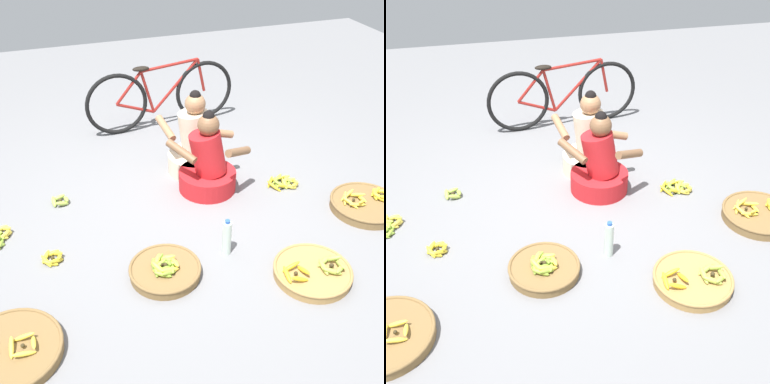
% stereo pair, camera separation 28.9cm
% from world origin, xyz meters
% --- Properties ---
extents(ground_plane, '(10.00, 10.00, 0.00)m').
position_xyz_m(ground_plane, '(0.00, 0.00, 0.00)').
color(ground_plane, slate).
extents(vendor_woman_front, '(0.72, 0.56, 0.77)m').
position_xyz_m(vendor_woman_front, '(0.32, 0.30, 0.25)').
color(vendor_woman_front, red).
rests_on(vendor_woman_front, ground).
extents(vendor_woman_behind, '(0.63, 0.52, 0.82)m').
position_xyz_m(vendor_woman_behind, '(0.32, 0.64, 0.26)').
color(vendor_woman_behind, beige).
rests_on(vendor_woman_behind, ground).
extents(bicycle_leaning, '(1.70, 0.15, 0.73)m').
position_xyz_m(bicycle_leaning, '(0.28, 1.68, 0.36)').
color(bicycle_leaning, black).
rests_on(bicycle_leaning, ground).
extents(banana_basket_near_vendor, '(0.61, 0.61, 0.15)m').
position_xyz_m(banana_basket_near_vendor, '(1.50, -0.44, 0.05)').
color(banana_basket_near_vendor, brown).
rests_on(banana_basket_near_vendor, ground).
extents(banana_basket_back_right, '(0.57, 0.57, 0.15)m').
position_xyz_m(banana_basket_back_right, '(0.64, -1.02, 0.04)').
color(banana_basket_back_right, '#A87F47').
rests_on(banana_basket_back_right, ground).
extents(banana_basket_near_bicycle, '(0.53, 0.53, 0.16)m').
position_xyz_m(banana_basket_near_bicycle, '(-0.36, -0.66, 0.05)').
color(banana_basket_near_bicycle, brown).
rests_on(banana_basket_near_bicycle, ground).
extents(banana_basket_front_left, '(0.63, 0.63, 0.15)m').
position_xyz_m(banana_basket_front_left, '(-1.44, -1.03, 0.04)').
color(banana_basket_front_left, brown).
rests_on(banana_basket_front_left, ground).
extents(loose_bananas_back_left, '(0.19, 0.19, 0.08)m').
position_xyz_m(loose_bananas_back_left, '(-1.12, -0.25, 0.03)').
color(loose_bananas_back_left, yellow).
rests_on(loose_bananas_back_left, ground).
extents(loose_bananas_front_center, '(0.32, 0.24, 0.09)m').
position_xyz_m(loose_bananas_front_center, '(1.01, 0.12, 0.03)').
color(loose_bananas_front_center, '#8CAD38').
rests_on(loose_bananas_front_center, ground).
extents(loose_bananas_mid_right, '(0.15, 0.17, 0.08)m').
position_xyz_m(loose_bananas_mid_right, '(-0.99, 0.49, 0.03)').
color(loose_bananas_mid_right, '#9EB747').
rests_on(loose_bananas_mid_right, ground).
extents(water_bottle, '(0.07, 0.07, 0.31)m').
position_xyz_m(water_bottle, '(0.15, -0.58, 0.15)').
color(water_bottle, silver).
rests_on(water_bottle, ground).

